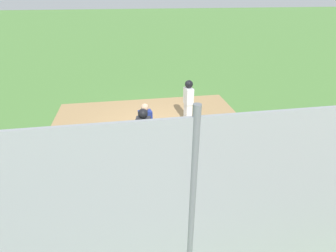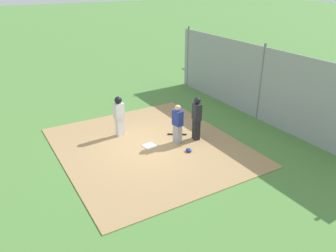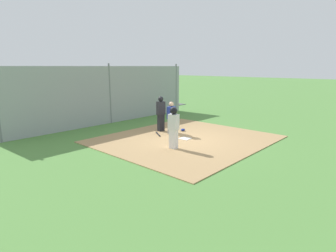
{
  "view_description": "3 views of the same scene",
  "coord_description": "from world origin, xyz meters",
  "px_view_note": "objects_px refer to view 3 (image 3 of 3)",
  "views": [
    {
      "loc": [
        -0.76,
        -8.08,
        4.47
      ],
      "look_at": [
        0.38,
        -1.25,
        0.89
      ],
      "focal_mm": 28.14,
      "sensor_mm": 36.0,
      "label": 1
    },
    {
      "loc": [
        -9.96,
        5.05,
        5.94
      ],
      "look_at": [
        -0.02,
        -0.8,
        0.69
      ],
      "focal_mm": 35.74,
      "sensor_mm": 36.0,
      "label": 2
    },
    {
      "loc": [
        9.28,
        7.46,
        3.19
      ],
      "look_at": [
        0.6,
        -0.49,
        0.64
      ],
      "focal_mm": 29.5,
      "sensor_mm": 36.0,
      "label": 3
    }
  ],
  "objects_px": {
    "catcher": "(171,118)",
    "baseball_bat": "(158,134)",
    "catcher_mask": "(183,130)",
    "parked_car_red": "(38,110)",
    "parked_car_silver": "(147,98)",
    "home_plate": "(185,139)",
    "parked_car_dark": "(114,101)",
    "umpire": "(161,113)",
    "runner": "(174,125)"
  },
  "relations": [
    {
      "from": "home_plate",
      "to": "umpire",
      "type": "xyz_separation_m",
      "value": [
        -0.38,
        -1.86,
        0.9
      ]
    },
    {
      "from": "home_plate",
      "to": "runner",
      "type": "height_order",
      "value": "runner"
    },
    {
      "from": "parked_car_red",
      "to": "umpire",
      "type": "bearing_deg",
      "value": 107.87
    },
    {
      "from": "parked_car_red",
      "to": "catcher",
      "type": "bearing_deg",
      "value": 105.49
    },
    {
      "from": "home_plate",
      "to": "catcher",
      "type": "relative_size",
      "value": 0.29
    },
    {
      "from": "runner",
      "to": "catcher_mask",
      "type": "relative_size",
      "value": 6.82
    },
    {
      "from": "umpire",
      "to": "parked_car_red",
      "type": "height_order",
      "value": "umpire"
    },
    {
      "from": "catcher_mask",
      "to": "catcher",
      "type": "bearing_deg",
      "value": -2.35
    },
    {
      "from": "catcher_mask",
      "to": "parked_car_dark",
      "type": "relative_size",
      "value": 0.06
    },
    {
      "from": "parked_car_dark",
      "to": "parked_car_red",
      "type": "relative_size",
      "value": 1.0
    },
    {
      "from": "home_plate",
      "to": "parked_car_silver",
      "type": "distance_m",
      "value": 11.05
    },
    {
      "from": "umpire",
      "to": "runner",
      "type": "relative_size",
      "value": 1.06
    },
    {
      "from": "runner",
      "to": "parked_car_red",
      "type": "bearing_deg",
      "value": 85.87
    },
    {
      "from": "home_plate",
      "to": "catcher",
      "type": "distance_m",
      "value": 1.36
    },
    {
      "from": "catcher_mask",
      "to": "umpire",
      "type": "bearing_deg",
      "value": -48.62
    },
    {
      "from": "catcher",
      "to": "parked_car_silver",
      "type": "relative_size",
      "value": 0.35
    },
    {
      "from": "parked_car_dark",
      "to": "catcher_mask",
      "type": "bearing_deg",
      "value": -107.14
    },
    {
      "from": "home_plate",
      "to": "parked_car_red",
      "type": "height_order",
      "value": "parked_car_red"
    },
    {
      "from": "home_plate",
      "to": "parked_car_silver",
      "type": "xyz_separation_m",
      "value": [
        -6.22,
        -9.12,
        0.57
      ]
    },
    {
      "from": "catcher",
      "to": "parked_car_silver",
      "type": "height_order",
      "value": "catcher"
    },
    {
      "from": "catcher",
      "to": "umpire",
      "type": "xyz_separation_m",
      "value": [
        -0.11,
        -0.79,
        0.12
      ]
    },
    {
      "from": "catcher",
      "to": "runner",
      "type": "relative_size",
      "value": 0.94
    },
    {
      "from": "parked_car_silver",
      "to": "parked_car_red",
      "type": "height_order",
      "value": "same"
    },
    {
      "from": "baseball_bat",
      "to": "parked_car_dark",
      "type": "height_order",
      "value": "parked_car_dark"
    },
    {
      "from": "baseball_bat",
      "to": "parked_car_silver",
      "type": "bearing_deg",
      "value": -7.5
    },
    {
      "from": "catcher",
      "to": "baseball_bat",
      "type": "relative_size",
      "value": 2.0
    },
    {
      "from": "umpire",
      "to": "parked_car_silver",
      "type": "relative_size",
      "value": 0.39
    },
    {
      "from": "parked_car_silver",
      "to": "parked_car_dark",
      "type": "height_order",
      "value": "same"
    },
    {
      "from": "umpire",
      "to": "catcher_mask",
      "type": "height_order",
      "value": "umpire"
    },
    {
      "from": "baseball_bat",
      "to": "catcher_mask",
      "type": "bearing_deg",
      "value": -72.02
    },
    {
      "from": "home_plate",
      "to": "umpire",
      "type": "relative_size",
      "value": 0.25
    },
    {
      "from": "catcher",
      "to": "parked_car_silver",
      "type": "xyz_separation_m",
      "value": [
        -5.96,
        -8.04,
        -0.21
      ]
    },
    {
      "from": "catcher",
      "to": "catcher_mask",
      "type": "distance_m",
      "value": 1.11
    },
    {
      "from": "catcher_mask",
      "to": "parked_car_silver",
      "type": "height_order",
      "value": "parked_car_silver"
    },
    {
      "from": "home_plate",
      "to": "runner",
      "type": "distance_m",
      "value": 1.8
    },
    {
      "from": "catcher",
      "to": "catcher_mask",
      "type": "relative_size",
      "value": 6.41
    },
    {
      "from": "parked_car_silver",
      "to": "parked_car_red",
      "type": "relative_size",
      "value": 1.04
    },
    {
      "from": "runner",
      "to": "parked_car_dark",
      "type": "distance_m",
      "value": 11.5
    },
    {
      "from": "catcher_mask",
      "to": "parked_car_red",
      "type": "relative_size",
      "value": 0.06
    },
    {
      "from": "umpire",
      "to": "runner",
      "type": "xyz_separation_m",
      "value": [
        1.81,
        2.43,
        0.02
      ]
    },
    {
      "from": "catcher_mask",
      "to": "parked_car_red",
      "type": "xyz_separation_m",
      "value": [
        3.5,
        -8.56,
        0.52
      ]
    },
    {
      "from": "home_plate",
      "to": "parked_car_silver",
      "type": "bearing_deg",
      "value": -124.32
    },
    {
      "from": "runner",
      "to": "parked_car_dark",
      "type": "bearing_deg",
      "value": 55.28
    },
    {
      "from": "catcher_mask",
      "to": "parked_car_silver",
      "type": "distance_m",
      "value": 9.58
    },
    {
      "from": "home_plate",
      "to": "parked_car_red",
      "type": "distance_m",
      "value": 9.91
    },
    {
      "from": "umpire",
      "to": "parked_car_red",
      "type": "xyz_separation_m",
      "value": [
        2.77,
        -7.74,
        -0.32
      ]
    },
    {
      "from": "catcher_mask",
      "to": "parked_car_dark",
      "type": "distance_m",
      "value": 9.12
    },
    {
      "from": "parked_car_silver",
      "to": "baseball_bat",
      "type": "bearing_deg",
      "value": -139.38
    },
    {
      "from": "home_plate",
      "to": "parked_car_red",
      "type": "xyz_separation_m",
      "value": [
        2.39,
        -9.6,
        0.57
      ]
    },
    {
      "from": "runner",
      "to": "parked_car_silver",
      "type": "xyz_separation_m",
      "value": [
        -7.66,
        -9.69,
        -0.35
      ]
    }
  ]
}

